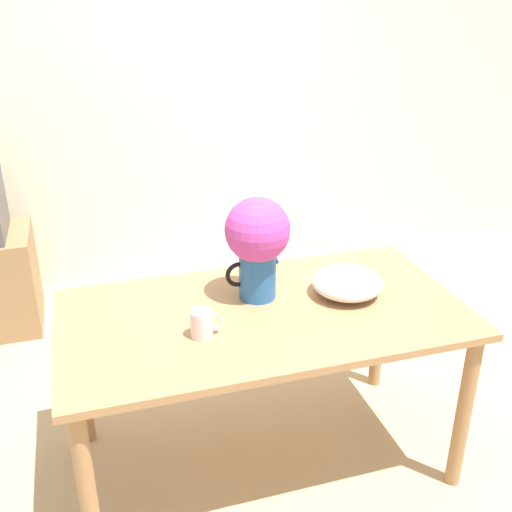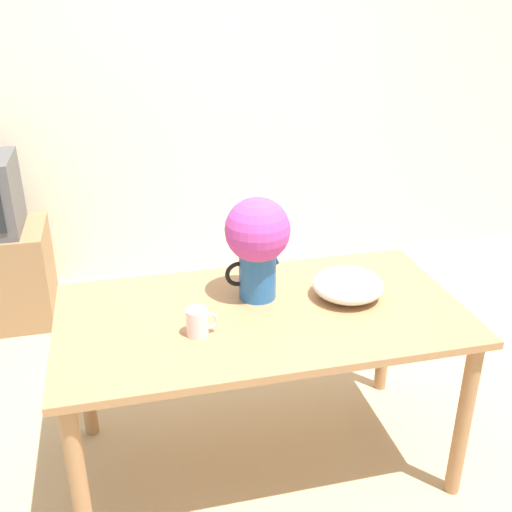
# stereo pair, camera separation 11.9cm
# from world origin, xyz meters

# --- Properties ---
(ground_plane) EXTENTS (12.00, 12.00, 0.00)m
(ground_plane) POSITION_xyz_m (0.00, 0.00, 0.00)
(ground_plane) COLOR tan
(wall_back) EXTENTS (8.00, 0.05, 2.60)m
(wall_back) POSITION_xyz_m (0.00, 1.96, 1.30)
(wall_back) COLOR #EDE5CC
(wall_back) RESTS_ON ground_plane
(table) EXTENTS (1.54, 0.82, 0.73)m
(table) POSITION_xyz_m (-0.12, -0.03, 0.64)
(table) COLOR #A3754C
(table) RESTS_ON ground_plane
(flower_vase) EXTENTS (0.25, 0.25, 0.41)m
(flower_vase) POSITION_xyz_m (-0.11, 0.09, 0.98)
(flower_vase) COLOR #235B9E
(flower_vase) RESTS_ON table
(coffee_mug) EXTENTS (0.11, 0.08, 0.10)m
(coffee_mug) POSITION_xyz_m (-0.38, -0.14, 0.78)
(coffee_mug) COLOR silver
(coffee_mug) RESTS_ON table
(white_bowl) EXTENTS (0.28, 0.28, 0.11)m
(white_bowl) POSITION_xyz_m (0.24, 0.00, 0.79)
(white_bowl) COLOR silver
(white_bowl) RESTS_ON table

